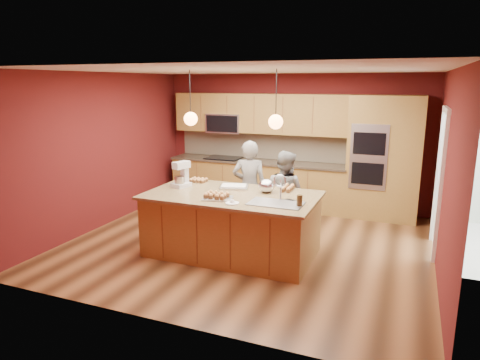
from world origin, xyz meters
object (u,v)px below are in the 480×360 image
at_px(person_right, 284,195).
at_px(mixing_bowl, 267,186).
at_px(person_left, 249,187).
at_px(island, 233,223).
at_px(stand_mixer, 181,176).

xyz_separation_m(person_right, mixing_bowl, (-0.08, -0.67, 0.30)).
height_order(person_left, mixing_bowl, person_left).
bearing_deg(person_right, person_left, 15.65).
distance_m(person_left, mixing_bowl, 0.88).
relative_size(person_right, mixing_bowl, 5.83).
bearing_deg(island, person_left, 95.83).
distance_m(island, person_left, 1.01).
bearing_deg(person_right, stand_mixer, 45.71).
bearing_deg(island, person_right, 61.85).
relative_size(island, person_right, 1.72).
distance_m(person_left, person_right, 0.61).
height_order(person_left, person_right, person_left).
bearing_deg(island, stand_mixer, 172.20).
height_order(island, person_left, person_left).
height_order(stand_mixer, mixing_bowl, stand_mixer).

